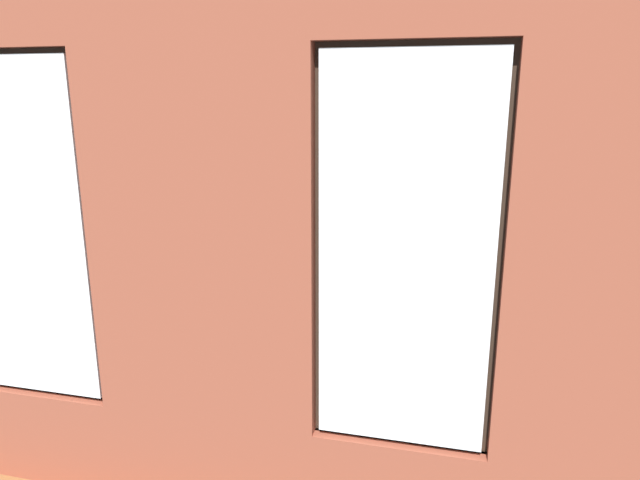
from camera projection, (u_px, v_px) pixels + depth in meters
ground_plane at (329, 320)px, 5.98m from camera, size 6.24×6.57×0.10m
brick_wall_with_windows at (198, 215)px, 2.82m from camera, size 5.64×0.30×3.35m
white_wall_right at (70, 150)px, 6.00m from camera, size 0.10×5.57×3.35m
couch_by_window at (144, 380)px, 3.95m from camera, size 1.81×0.87×0.80m
couch_left at (553, 320)px, 4.99m from camera, size 0.92×2.03×0.80m
coffee_table at (332, 277)px, 5.93m from camera, size 1.38×0.73×0.46m
cup_ceramic at (370, 266)px, 5.94m from camera, size 0.08×0.08×0.10m
candle_jar at (290, 266)px, 5.90m from camera, size 0.08×0.08×0.13m
remote_black at (318, 267)px, 6.04m from camera, size 0.06×0.17×0.02m
remote_silver at (339, 275)px, 5.79m from camera, size 0.18×0.07×0.02m
remote_gray at (332, 271)px, 5.92m from camera, size 0.12×0.17×0.02m
media_console at (139, 265)px, 6.90m from camera, size 1.01×0.42×0.49m
tv_flatscreen at (135, 216)px, 6.75m from camera, size 1.02×0.20×0.72m
papasan_chair at (290, 226)px, 8.02m from camera, size 1.09×1.09×0.69m
potted_plant_near_tv at (134, 252)px, 5.76m from camera, size 0.79×0.72×1.30m
potted_plant_by_left_couch at (497, 268)px, 6.44m from camera, size 0.25×0.25×0.53m
potted_plant_corner_near_left at (538, 207)px, 7.39m from camera, size 0.97×0.90×1.49m
potted_plant_foreground_right at (221, 196)px, 8.37m from camera, size 1.16×1.04×1.33m
potted_plant_between_couches at (336, 363)px, 3.62m from camera, size 0.59×0.59×0.92m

